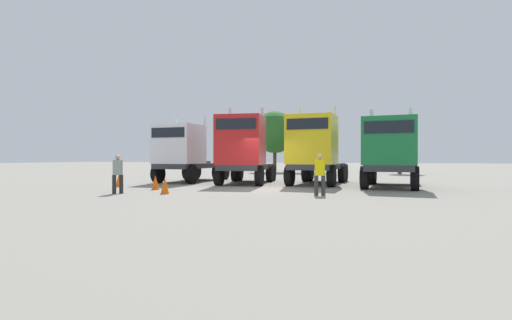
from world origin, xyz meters
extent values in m
plane|color=gray|center=(0.00, 0.00, 0.00)|extent=(200.00, 200.00, 0.00)
cube|color=#333338|center=(-6.06, 4.63, 0.99)|extent=(2.22, 5.94, 0.30)
cube|color=white|center=(-6.05, 2.89, 2.29)|extent=(2.41, 2.47, 2.30)
cube|color=black|center=(-6.04, 1.64, 2.91)|extent=(2.10, 0.05, 0.55)
cylinder|color=silver|center=(-5.11, 4.27, 2.59)|extent=(0.18, 0.18, 2.90)
cylinder|color=silver|center=(-7.01, 4.27, 2.59)|extent=(0.18, 0.18, 2.90)
cylinder|color=#333338|center=(-6.06, 5.93, 1.20)|extent=(1.10, 1.10, 0.12)
cylinder|color=black|center=(-4.95, 2.37, 0.55)|extent=(0.35, 1.09, 1.09)
cylinder|color=black|center=(-7.15, 2.36, 0.55)|extent=(0.35, 1.09, 1.09)
cylinder|color=black|center=(-4.96, 6.00, 0.55)|extent=(0.35, 1.09, 1.09)
cylinder|color=black|center=(-7.16, 5.99, 0.55)|extent=(0.35, 1.09, 1.09)
cylinder|color=black|center=(-4.97, 7.10, 0.55)|extent=(0.35, 1.09, 1.09)
cylinder|color=black|center=(-7.17, 7.09, 0.55)|extent=(0.35, 1.09, 1.09)
cube|color=#333338|center=(-2.12, 4.05, 0.96)|extent=(3.04, 6.25, 0.30)
cube|color=red|center=(-1.85, 2.22, 2.43)|extent=(2.71, 2.61, 2.65)
cube|color=black|center=(-1.68, 1.06, 3.23)|extent=(2.08, 0.34, 0.55)
cylinder|color=silver|center=(-1.10, 3.64, 2.73)|extent=(0.20, 0.20, 3.25)
cylinder|color=silver|center=(-2.98, 3.36, 2.73)|extent=(0.20, 0.20, 3.25)
cylinder|color=#333338|center=(-2.31, 5.35, 1.17)|extent=(1.25, 1.25, 0.12)
cylinder|color=black|center=(-0.70, 1.93, 0.53)|extent=(0.50, 1.10, 1.06)
cylinder|color=black|center=(-2.88, 1.62, 0.53)|extent=(0.50, 1.10, 1.06)
cylinder|color=black|center=(-1.23, 5.59, 0.53)|extent=(0.50, 1.10, 1.06)
cylinder|color=black|center=(-3.41, 5.27, 0.53)|extent=(0.50, 1.10, 1.06)
cylinder|color=black|center=(-1.39, 6.67, 0.53)|extent=(0.50, 1.10, 1.06)
cylinder|color=black|center=(-3.57, 6.36, 0.53)|extent=(0.50, 1.10, 1.06)
cube|color=#333338|center=(1.93, 4.87, 1.00)|extent=(2.34, 6.17, 0.30)
cube|color=yellow|center=(1.89, 3.00, 2.43)|extent=(2.45, 2.45, 2.56)
cube|color=black|center=(1.86, 1.78, 3.19)|extent=(2.10, 0.09, 0.55)
cylinder|color=silver|center=(2.87, 4.33, 2.73)|extent=(0.18, 0.18, 3.16)
cylinder|color=silver|center=(0.97, 4.37, 2.73)|extent=(0.18, 0.18, 3.16)
cylinder|color=#333338|center=(1.96, 6.22, 1.21)|extent=(1.12, 1.12, 0.12)
cylinder|color=black|center=(2.98, 2.48, 0.55)|extent=(0.37, 1.11, 1.10)
cylinder|color=black|center=(0.78, 2.53, 0.55)|extent=(0.37, 1.11, 1.10)
cylinder|color=black|center=(3.07, 6.31, 0.55)|extent=(0.37, 1.11, 1.10)
cylinder|color=black|center=(0.87, 6.36, 0.55)|extent=(0.37, 1.11, 1.10)
cylinder|color=black|center=(3.09, 7.41, 0.55)|extent=(0.37, 1.11, 1.10)
cylinder|color=black|center=(0.89, 7.46, 0.55)|extent=(0.37, 1.11, 1.10)
cube|color=#333338|center=(5.85, 3.85, 1.00)|extent=(2.45, 6.10, 0.30)
cube|color=#197238|center=(5.77, 2.06, 2.27)|extent=(2.50, 2.54, 2.23)
cube|color=black|center=(5.72, 0.82, 2.86)|extent=(2.10, 0.13, 0.55)
cylinder|color=silver|center=(6.78, 3.39, 2.57)|extent=(0.19, 0.19, 2.83)
cylinder|color=silver|center=(4.88, 3.47, 2.57)|extent=(0.19, 0.19, 2.83)
cylinder|color=#333338|center=(5.90, 5.17, 1.21)|extent=(1.15, 1.15, 0.12)
cylinder|color=black|center=(6.85, 1.50, 0.55)|extent=(0.40, 1.12, 1.10)
cylinder|color=black|center=(4.65, 1.59, 0.55)|extent=(0.40, 1.12, 1.10)
cylinder|color=black|center=(7.01, 5.20, 0.55)|extent=(0.40, 1.12, 1.10)
cylinder|color=black|center=(4.81, 5.30, 0.55)|extent=(0.40, 1.12, 1.10)
cylinder|color=black|center=(7.05, 6.30, 0.55)|extent=(0.40, 1.12, 1.10)
cylinder|color=black|center=(4.86, 6.39, 0.55)|extent=(0.40, 1.12, 1.10)
cylinder|color=#333333|center=(3.29, -2.00, 0.39)|extent=(0.21, 0.21, 0.79)
cylinder|color=#333333|center=(3.03, -2.11, 0.39)|extent=(0.21, 0.21, 0.79)
cylinder|color=yellow|center=(3.16, -2.05, 1.10)|extent=(0.52, 0.52, 0.62)
sphere|color=tan|center=(3.16, -2.05, 1.52)|extent=(0.21, 0.21, 0.21)
cylinder|color=#252525|center=(-4.96, -4.17, 0.39)|extent=(0.23, 0.23, 0.78)
cylinder|color=#252525|center=(-4.78, -3.96, 0.39)|extent=(0.23, 0.23, 0.78)
cylinder|color=gray|center=(-4.87, -4.07, 1.09)|extent=(0.56, 0.56, 0.62)
sphere|color=tan|center=(-4.87, -4.07, 1.50)|extent=(0.21, 0.21, 0.21)
cone|color=#F2590C|center=(-4.56, -1.80, 0.34)|extent=(0.36, 0.36, 0.67)
cone|color=#F2590C|center=(-7.31, -0.92, 0.36)|extent=(0.36, 0.36, 0.73)
cone|color=#F2590C|center=(-2.96, -3.53, 0.34)|extent=(0.36, 0.36, 0.68)
cylinder|color=#4C3823|center=(-5.46, 21.19, 1.20)|extent=(0.36, 0.36, 2.40)
sphere|color=#286023|center=(-5.46, 21.19, 4.14)|extent=(4.35, 4.35, 4.35)
cylinder|color=#4C3823|center=(-1.55, 20.92, 1.02)|extent=(0.36, 0.36, 2.04)
sphere|color=#286023|center=(-1.55, 20.92, 3.56)|extent=(3.80, 3.80, 3.80)
cylinder|color=#4C3823|center=(6.67, 20.72, 1.09)|extent=(0.36, 0.36, 2.18)
sphere|color=#286023|center=(6.67, 20.72, 3.33)|extent=(2.88, 2.88, 2.88)
camera|label=1|loc=(5.75, -17.32, 1.48)|focal=27.18mm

